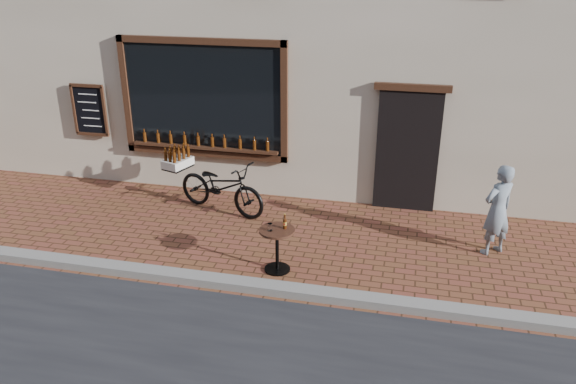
# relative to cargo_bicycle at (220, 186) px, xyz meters

# --- Properties ---
(ground) EXTENTS (90.00, 90.00, 0.00)m
(ground) POSITION_rel_cargo_bicycle_xyz_m (1.35, -2.60, -0.49)
(ground) COLOR brown
(ground) RESTS_ON ground
(kerb) EXTENTS (90.00, 0.25, 0.12)m
(kerb) POSITION_rel_cargo_bicycle_xyz_m (1.35, -2.40, -0.43)
(kerb) COLOR slate
(kerb) RESTS_ON ground
(cargo_bicycle) EXTENTS (2.18, 1.22, 1.03)m
(cargo_bicycle) POSITION_rel_cargo_bicycle_xyz_m (0.00, 0.00, 0.00)
(cargo_bicycle) COLOR black
(cargo_bicycle) RESTS_ON ground
(bistro_table) EXTENTS (0.53, 0.53, 0.90)m
(bistro_table) POSITION_rel_cargo_bicycle_xyz_m (1.52, -1.81, -0.01)
(bistro_table) COLOR black
(bistro_table) RESTS_ON ground
(pedestrian) EXTENTS (0.64, 0.61, 1.47)m
(pedestrian) POSITION_rel_cargo_bicycle_xyz_m (4.68, -0.53, 0.24)
(pedestrian) COLOR slate
(pedestrian) RESTS_ON ground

